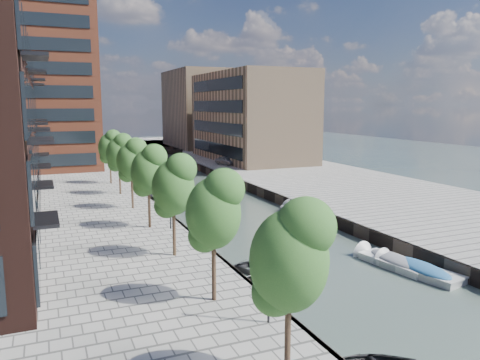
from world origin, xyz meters
TOP-DOWN VIEW (x-y plane):
  - water at (0.00, 40.00)m, footprint 300.00×300.00m
  - quay_right at (16.00, 40.00)m, footprint 20.00×140.00m
  - quay_wall_left at (-6.10, 40.00)m, footprint 0.25×140.00m
  - quay_wall_right at (6.10, 40.00)m, footprint 0.25×140.00m
  - far_closure at (0.00, 100.00)m, footprint 80.00×40.00m
  - tower at (-17.00, 65.00)m, footprint 18.00×18.00m
  - tan_block_near at (16.00, 62.00)m, footprint 12.00×25.00m
  - tan_block_far at (16.00, 88.00)m, footprint 12.00×20.00m
  - bridge at (0.00, 72.00)m, footprint 13.00×6.00m
  - tree_0 at (-8.50, 4.00)m, footprint 2.50×2.50m
  - tree_1 at (-8.50, 11.00)m, footprint 2.50×2.50m
  - tree_2 at (-8.50, 18.00)m, footprint 2.50×2.50m
  - tree_3 at (-8.50, 25.00)m, footprint 2.50×2.50m
  - tree_4 at (-8.50, 32.00)m, footprint 2.50×2.50m
  - tree_5 at (-8.50, 39.00)m, footprint 2.50×2.50m
  - tree_6 at (-8.50, 46.00)m, footprint 2.50×2.50m
  - lamp_0 at (-7.20, 8.00)m, footprint 0.24×0.24m
  - lamp_1 at (-7.20, 24.00)m, footprint 0.24×0.24m
  - lamp_2 at (-7.20, 40.00)m, footprint 0.24×0.24m
  - sloop_0 at (-4.36, 15.85)m, footprint 5.69×5.00m
  - sloop_2 at (-5.36, 23.79)m, footprint 5.22×3.76m
  - sloop_3 at (-4.45, 13.93)m, footprint 4.16×3.04m
  - sloop_4 at (-4.69, 41.14)m, footprint 4.38×3.22m
  - motorboat_1 at (4.16, 14.01)m, footprint 2.44×5.22m
  - motorboat_3 at (4.49, 12.21)m, footprint 2.83×5.43m
  - motorboat_4 at (5.12, 27.87)m, footprint 4.01×5.86m
  - car at (9.58, 56.41)m, footprint 2.72×4.06m

SIDE VIEW (x-z plane):
  - water at x=0.00m, z-range 0.00..0.00m
  - sloop_0 at x=-4.36m, z-range -0.49..0.49m
  - sloop_2 at x=-5.36m, z-range -0.54..0.54m
  - sloop_3 at x=-4.45m, z-range -0.42..0.42m
  - sloop_4 at x=-4.69m, z-range -0.44..0.44m
  - motorboat_1 at x=4.16m, z-range -0.63..1.04m
  - motorboat_3 at x=4.49m, z-range -0.65..1.07m
  - motorboat_4 at x=5.12m, z-range -0.70..1.15m
  - quay_right at x=16.00m, z-range 0.00..1.00m
  - quay_wall_left at x=-6.10m, z-range 0.00..1.00m
  - quay_wall_right at x=6.10m, z-range 0.00..1.00m
  - far_closure at x=0.00m, z-range 0.00..1.00m
  - bridge at x=0.00m, z-range 0.74..2.04m
  - car at x=9.58m, z-range 1.00..2.29m
  - lamp_0 at x=-7.20m, z-range 1.45..5.57m
  - lamp_1 at x=-7.20m, z-range 1.45..5.57m
  - lamp_2 at x=-7.20m, z-range 1.45..5.57m
  - tree_0 at x=-8.50m, z-range 2.33..8.28m
  - tree_1 at x=-8.50m, z-range 2.33..8.28m
  - tree_2 at x=-8.50m, z-range 2.33..8.28m
  - tree_3 at x=-8.50m, z-range 2.33..8.28m
  - tree_4 at x=-8.50m, z-range 2.33..8.28m
  - tree_5 at x=-8.50m, z-range 2.33..8.28m
  - tree_6 at x=-8.50m, z-range 2.33..8.28m
  - tan_block_near at x=16.00m, z-range 1.00..15.00m
  - tan_block_far at x=16.00m, z-range 1.00..17.00m
  - tower at x=-17.00m, z-range 1.00..31.00m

